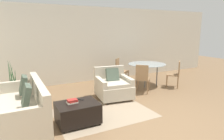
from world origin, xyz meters
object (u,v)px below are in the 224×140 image
Objects in this scene: side_table at (34,87)px; dining_chair_near_right at (176,72)px; ottoman at (78,112)px; dining_table at (147,66)px; dining_chair_far_left at (120,69)px; armchair at (113,86)px; potted_plant at (15,95)px; couch at (25,110)px; dining_chair_near_left at (142,77)px; book_stack at (72,101)px; tv_remote_primary at (80,99)px.

side_table is 4.48m from dining_chair_near_right.
ottoman is 3.55m from dining_table.
dining_chair_near_right is at bearing -45.00° from dining_chair_far_left.
dining_chair_far_left is at bearing 53.71° from armchair.
potted_plant reaches higher than armchair.
dining_chair_far_left is at bearing 135.00° from dining_chair_near_right.
side_table is (-2.03, 0.85, 0.03)m from armchair.
dining_chair_near_left is (3.37, 0.58, 0.20)m from couch.
book_stack reaches higher than tv_remote_primary.
dining_chair_near_right reaches higher than book_stack.
armchair is at bearing 178.11° from dining_chair_near_left.
side_table is 0.58× the size of dining_chair_near_right.
ottoman is 2.17m from potted_plant.
ottoman is 0.26m from book_stack.
couch is 13.66× the size of tv_remote_primary.
book_stack is 3.97m from dining_chair_near_right.
ottoman is at bearing -156.56° from dining_chair_near_left.
couch is 1.41m from potted_plant.
armchair is at bearing 37.21° from ottoman.
dining_chair_near_right is at bearing -0.79° from armchair.
armchair is 1.77m from ottoman.
tv_remote_primary is 2.11m from potted_plant.
dining_chair_near_right is (3.85, 0.98, 0.03)m from book_stack.
couch reaches higher than ottoman.
couch reaches higher than tv_remote_primary.
couch reaches higher than armchair.
couch is at bearing 155.98° from book_stack.
couch is 2.29× the size of dining_chair_near_left.
book_stack is at bearing -149.90° from tv_remote_primary.
dining_chair_near_left is 1.37m from dining_chair_far_left.
dining_chair_far_left is (-1.37, 1.37, 0.00)m from dining_chair_near_right.
book_stack is 1.54× the size of tv_remote_primary.
book_stack is 2.66m from dining_chair_near_left.
couch is at bearing -149.97° from dining_chair_far_left.
potted_plant is 0.93× the size of dining_table.
book_stack is at bearing -165.74° from dining_chair_near_right.
potted_plant is 1.34× the size of dining_chair_far_left.
side_table is at bearing 168.56° from dining_chair_near_right.
book_stack is at bearing -59.81° from potted_plant.
dining_table reaches higher than ottoman.
dining_chair_near_left is at bearing 21.55° from book_stack.
side_table reaches higher than book_stack.
armchair reaches higher than book_stack.
ottoman is at bearing -58.65° from potted_plant.
potted_plant is 1.34× the size of dining_chair_near_right.
potted_plant is at bearing 121.35° from ottoman.
dining_chair_near_right reaches higher than ottoman.
couch is at bearing 154.97° from ottoman.
ottoman is 2.62m from dining_chair_near_left.
couch is 2.42× the size of ottoman.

